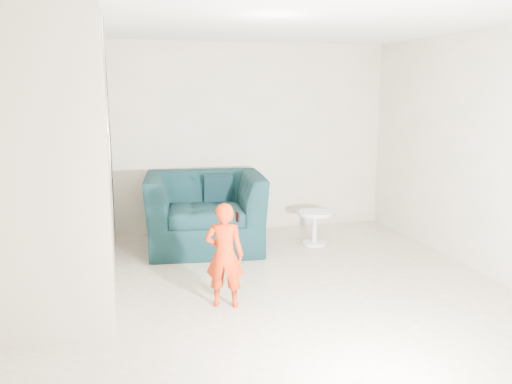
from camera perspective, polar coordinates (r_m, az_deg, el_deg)
floor at (r=5.47m, az=1.69°, el=-11.14°), size 5.50×5.50×0.00m
ceiling at (r=5.12m, az=1.86°, el=18.18°), size 5.50×5.50×0.00m
back_wall at (r=7.78m, az=-3.97°, el=5.61°), size 5.00×0.00×5.00m
front_wall at (r=2.65m, az=18.86°, el=-4.74°), size 5.00×0.00×5.00m
right_wall at (r=6.30m, az=24.20°, el=3.52°), size 0.00×5.50×5.50m
armchair at (r=7.06m, az=-5.40°, el=-2.03°), size 1.63×1.47×0.97m
toddler at (r=5.14m, az=-3.33°, el=-6.63°), size 0.43×0.35×1.01m
side_table at (r=7.25m, az=6.17°, el=-3.19°), size 0.45×0.45×0.45m
staircase at (r=5.56m, az=-20.17°, el=-1.24°), size 1.02×3.03×3.62m
cushion at (r=7.32m, az=-4.04°, el=0.42°), size 0.38×0.18×0.38m
throw at (r=6.89m, az=-10.91°, el=-1.44°), size 0.05×0.47×0.53m
phone at (r=5.02m, az=-1.93°, el=-2.61°), size 0.04×0.05×0.10m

